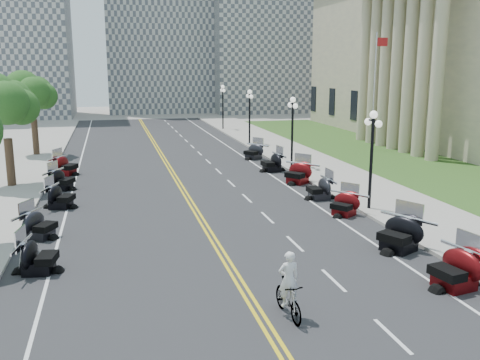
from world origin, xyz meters
TOP-DOWN VIEW (x-y plane):
  - ground at (0.00, 0.00)m, footprint 160.00×160.00m
  - road at (0.00, 10.00)m, footprint 16.00×90.00m
  - centerline_yellow_a at (-0.12, 10.00)m, footprint 0.12×90.00m
  - centerline_yellow_b at (0.12, 10.00)m, footprint 0.12×90.00m
  - edge_line_north at (6.40, 10.00)m, footprint 0.12×90.00m
  - edge_line_south at (-6.40, 10.00)m, footprint 0.12×90.00m
  - lane_dash_4 at (3.20, -8.00)m, footprint 0.12×2.00m
  - lane_dash_5 at (3.20, -4.00)m, footprint 0.12×2.00m
  - lane_dash_6 at (3.20, 0.00)m, footprint 0.12×2.00m
  - lane_dash_7 at (3.20, 4.00)m, footprint 0.12×2.00m
  - lane_dash_8 at (3.20, 8.00)m, footprint 0.12×2.00m
  - lane_dash_9 at (3.20, 12.00)m, footprint 0.12×2.00m
  - lane_dash_10 at (3.20, 16.00)m, footprint 0.12×2.00m
  - lane_dash_11 at (3.20, 20.00)m, footprint 0.12×2.00m
  - lane_dash_12 at (3.20, 24.00)m, footprint 0.12×2.00m
  - lane_dash_13 at (3.20, 28.00)m, footprint 0.12×2.00m
  - lane_dash_14 at (3.20, 32.00)m, footprint 0.12×2.00m
  - lane_dash_15 at (3.20, 36.00)m, footprint 0.12×2.00m
  - lane_dash_16 at (3.20, 40.00)m, footprint 0.12×2.00m
  - lane_dash_17 at (3.20, 44.00)m, footprint 0.12×2.00m
  - lane_dash_18 at (3.20, 48.00)m, footprint 0.12×2.00m
  - lane_dash_19 at (3.20, 52.00)m, footprint 0.12×2.00m
  - sidewalk_north at (10.50, 10.00)m, footprint 5.00×90.00m
  - lawn at (17.50, 18.00)m, footprint 9.00×60.00m
  - distant_block_a at (-18.00, 62.00)m, footprint 18.00×14.00m
  - distant_block_b at (4.00, 68.00)m, footprint 16.00×12.00m
  - distant_block_c at (22.00, 65.00)m, footprint 20.00×14.00m
  - street_lamp_2 at (8.60, 4.00)m, footprint 0.50×1.20m
  - street_lamp_3 at (8.60, 16.00)m, footprint 0.50×1.20m
  - street_lamp_4 at (8.60, 28.00)m, footprint 0.50×1.20m
  - street_lamp_5 at (8.60, 40.00)m, footprint 0.50×1.20m
  - flagpole at (18.00, 22.00)m, footprint 1.10×0.20m
  - tree_3 at (-10.00, 14.00)m, footprint 4.80×4.80m
  - tree_4 at (-10.00, 26.00)m, footprint 4.80×4.80m
  - motorcycle_n_4 at (6.82, -5.55)m, footprint 2.50×2.50m
  - motorcycle_n_5 at (6.94, -1.79)m, footprint 2.99×2.99m
  - motorcycle_n_6 at (7.00, 3.51)m, footprint 2.53×2.53m
  - motorcycle_n_7 at (7.06, 6.87)m, footprint 1.95×1.95m
  - motorcycle_n_8 at (7.25, 10.97)m, footprint 2.96×2.96m
  - motorcycle_n_9 at (6.84, 15.09)m, footprint 2.26×2.26m
  - motorcycle_n_10 at (6.89, 20.26)m, footprint 2.68×2.68m
  - motorcycle_s_5 at (-6.76, -0.83)m, footprint 2.23×2.23m
  - motorcycle_s_6 at (-7.19, 3.28)m, footprint 2.55×2.55m
  - motorcycle_s_7 at (-6.72, 8.27)m, footprint 2.47×2.47m
  - motorcycle_s_8 at (-6.99, 12.65)m, footprint 2.63×2.63m
  - motorcycle_s_9 at (-7.08, 17.21)m, footprint 2.79×2.79m
  - bicycle at (0.78, -6.23)m, footprint 0.67×1.93m
  - cyclist_rider at (0.78, -6.23)m, footprint 0.62×0.41m

SIDE VIEW (x-z plane):
  - ground at x=0.00m, z-range 0.00..0.00m
  - road at x=0.00m, z-range 0.00..0.01m
  - centerline_yellow_a at x=-0.12m, z-range 0.01..0.01m
  - centerline_yellow_b at x=0.12m, z-range 0.01..0.01m
  - edge_line_north at x=6.40m, z-range 0.01..0.01m
  - edge_line_south at x=-6.40m, z-range 0.01..0.01m
  - lane_dash_4 at x=3.20m, z-range 0.01..0.01m
  - lane_dash_5 at x=3.20m, z-range 0.01..0.01m
  - lane_dash_6 at x=3.20m, z-range 0.01..0.01m
  - lane_dash_7 at x=3.20m, z-range 0.01..0.01m
  - lane_dash_8 at x=3.20m, z-range 0.01..0.01m
  - lane_dash_9 at x=3.20m, z-range 0.01..0.01m
  - lane_dash_10 at x=3.20m, z-range 0.01..0.01m
  - lane_dash_11 at x=3.20m, z-range 0.01..0.01m
  - lane_dash_12 at x=3.20m, z-range 0.01..0.01m
  - lane_dash_13 at x=3.20m, z-range 0.01..0.01m
  - lane_dash_14 at x=3.20m, z-range 0.01..0.01m
  - lane_dash_15 at x=3.20m, z-range 0.01..0.01m
  - lane_dash_16 at x=3.20m, z-range 0.01..0.01m
  - lane_dash_17 at x=3.20m, z-range 0.01..0.01m
  - lane_dash_18 at x=3.20m, z-range 0.01..0.01m
  - lane_dash_19 at x=3.20m, z-range 0.01..0.01m
  - lawn at x=17.50m, z-range 0.00..0.10m
  - sidewalk_north at x=10.50m, z-range 0.00..0.15m
  - bicycle at x=0.78m, z-range 0.00..1.14m
  - motorcycle_n_6 at x=7.00m, z-range 0.00..1.27m
  - motorcycle_s_6 at x=-7.19m, z-range 0.00..1.32m
  - motorcycle_n_10 at x=6.89m, z-range 0.00..1.35m
  - motorcycle_n_7 at x=7.06m, z-range 0.00..1.35m
  - motorcycle_s_5 at x=-6.76m, z-range 0.00..1.35m
  - motorcycle_s_7 at x=-6.72m, z-range 0.00..1.37m
  - motorcycle_s_8 at x=-6.99m, z-range 0.00..1.37m
  - motorcycle_n_9 at x=6.84m, z-range 0.00..1.43m
  - motorcycle_s_9 at x=-7.08m, z-range 0.00..1.45m
  - motorcycle_n_8 at x=7.25m, z-range 0.00..1.47m
  - motorcycle_n_4 at x=6.82m, z-range 0.00..1.50m
  - motorcycle_n_5 at x=6.94m, z-range 0.00..1.55m
  - cyclist_rider at x=0.78m, z-range 1.14..2.83m
  - street_lamp_2 at x=8.60m, z-range 0.15..5.05m
  - street_lamp_3 at x=8.60m, z-range 0.15..5.05m
  - street_lamp_4 at x=8.60m, z-range 0.15..5.05m
  - street_lamp_5 at x=8.60m, z-range 0.15..5.05m
  - tree_3 at x=-10.00m, z-range 0.15..9.35m
  - tree_4 at x=-10.00m, z-range 0.15..9.35m
  - flagpole at x=18.00m, z-range 0.00..10.00m
  - distant_block_c at x=22.00m, z-range 0.00..22.00m
  - distant_block_a at x=-18.00m, z-range 0.00..26.00m
  - distant_block_b at x=4.00m, z-range 0.00..30.00m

